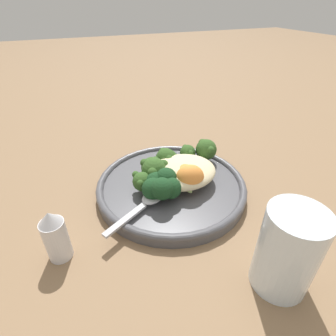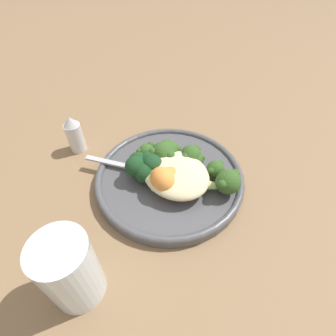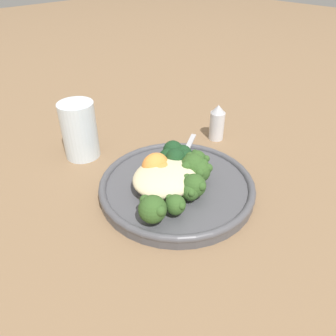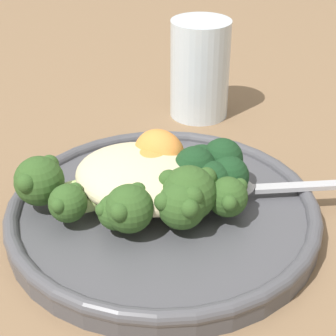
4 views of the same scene
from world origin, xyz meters
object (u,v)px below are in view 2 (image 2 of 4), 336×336
(broccoli_stalk_3, at_px, (185,161))
(kale_tuft, at_px, (144,165))
(plate, at_px, (169,178))
(sweet_potato_chunk_0, at_px, (163,181))
(broccoli_stalk_5, at_px, (163,157))
(spoon, at_px, (130,166))
(broccoli_stalk_2, at_px, (189,164))
(water_glass, at_px, (70,271))
(broccoli_stalk_0, at_px, (217,182))
(broccoli_stalk_4, at_px, (168,155))
(sweet_potato_chunk_1, at_px, (172,178))
(broccoli_stalk_1, at_px, (202,173))
(quinoa_mound, at_px, (176,174))
(salt_shaker, at_px, (74,134))
(broccoli_stalk_6, at_px, (151,159))

(broccoli_stalk_3, distance_m, kale_tuft, 0.07)
(plate, bearing_deg, sweet_potato_chunk_0, 120.12)
(broccoli_stalk_5, relative_size, spoon, 0.68)
(broccoli_stalk_3, bearing_deg, spoon, 133.64)
(broccoli_stalk_2, bearing_deg, water_glass, -167.02)
(water_glass, bearing_deg, broccoli_stalk_3, -80.26)
(spoon, relative_size, water_glass, 1.03)
(broccoli_stalk_0, height_order, spoon, broccoli_stalk_0)
(sweet_potato_chunk_0, distance_m, water_glass, 0.17)
(plate, relative_size, kale_tuft, 4.14)
(sweet_potato_chunk_0, relative_size, spoon, 0.42)
(broccoli_stalk_4, relative_size, water_glass, 0.69)
(broccoli_stalk_0, height_order, sweet_potato_chunk_1, broccoli_stalk_0)
(broccoli_stalk_2, bearing_deg, sweet_potato_chunk_0, -172.34)
(broccoli_stalk_0, relative_size, water_glass, 1.04)
(broccoli_stalk_4, xyz_separation_m, sweet_potato_chunk_1, (-0.04, 0.03, -0.00))
(spoon, bearing_deg, broccoli_stalk_2, -164.68)
(plate, xyz_separation_m, sweet_potato_chunk_0, (-0.02, 0.03, 0.03))
(broccoli_stalk_1, xyz_separation_m, broccoli_stalk_5, (0.06, 0.03, 0.01))
(quinoa_mound, height_order, broccoli_stalk_0, broccoli_stalk_0)
(broccoli_stalk_5, distance_m, spoon, 0.06)
(sweet_potato_chunk_1, relative_size, salt_shaker, 0.85)
(broccoli_stalk_3, distance_m, water_glass, 0.23)
(plate, bearing_deg, spoon, 35.05)
(broccoli_stalk_4, height_order, broccoli_stalk_5, broccoli_stalk_5)
(broccoli_stalk_1, bearing_deg, broccoli_stalk_5, 142.99)
(water_glass, bearing_deg, sweet_potato_chunk_1, -81.84)
(sweet_potato_chunk_0, distance_m, sweet_potato_chunk_1, 0.02)
(broccoli_stalk_4, distance_m, sweet_potato_chunk_1, 0.05)
(broccoli_stalk_0, bearing_deg, broccoli_stalk_5, 154.77)
(broccoli_stalk_0, xyz_separation_m, broccoli_stalk_2, (0.06, -0.00, -0.00))
(broccoli_stalk_6, bearing_deg, broccoli_stalk_5, -123.62)
(sweet_potato_chunk_1, xyz_separation_m, kale_tuft, (0.05, 0.01, 0.00))
(water_glass, relative_size, salt_shaker, 1.43)
(broccoli_stalk_2, height_order, broccoli_stalk_5, broccoli_stalk_5)
(broccoli_stalk_6, relative_size, sweet_potato_chunk_0, 2.25)
(quinoa_mound, distance_m, water_glass, 0.20)
(quinoa_mound, xyz_separation_m, water_glass, (-0.03, 0.20, 0.01))
(broccoli_stalk_6, bearing_deg, plate, -150.49)
(quinoa_mound, bearing_deg, water_glass, 98.44)
(broccoli_stalk_2, xyz_separation_m, broccoli_stalk_4, (0.04, 0.01, 0.00))
(quinoa_mound, xyz_separation_m, spoon, (0.07, 0.04, -0.01))
(plate, bearing_deg, sweet_potato_chunk_1, 144.47)
(broccoli_stalk_1, height_order, sweet_potato_chunk_0, sweet_potato_chunk_0)
(plate, relative_size, broccoli_stalk_5, 3.39)
(broccoli_stalk_2, relative_size, water_glass, 0.90)
(sweet_potato_chunk_0, bearing_deg, broccoli_stalk_1, -111.66)
(broccoli_stalk_0, relative_size, spoon, 1.01)
(broccoli_stalk_2, relative_size, broccoli_stalk_5, 1.30)
(plate, height_order, broccoli_stalk_1, broccoli_stalk_1)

